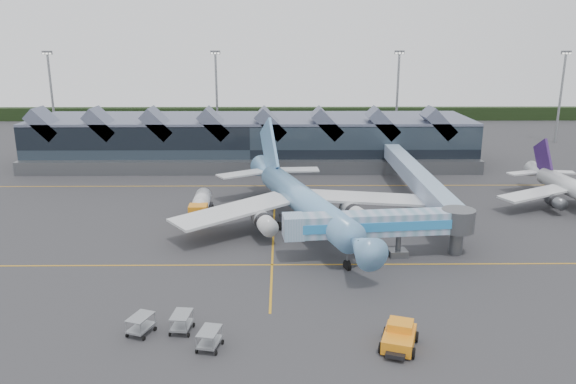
{
  "coord_description": "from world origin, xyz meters",
  "views": [
    {
      "loc": [
        1.2,
        -68.79,
        25.68
      ],
      "look_at": [
        2.01,
        5.79,
        5.0
      ],
      "focal_mm": 35.0,
      "sensor_mm": 36.0,
      "label": 1
    }
  ],
  "objects_px": {
    "main_airliner": "(301,199)",
    "jet_bridge": "(392,224)",
    "pushback_tug": "(399,337)",
    "fuel_truck": "(201,205)",
    "regional_jet": "(575,189)"
  },
  "relations": [
    {
      "from": "main_airliner",
      "to": "pushback_tug",
      "type": "relative_size",
      "value": 8.1
    },
    {
      "from": "pushback_tug",
      "to": "main_airliner",
      "type": "bearing_deg",
      "value": 121.72
    },
    {
      "from": "fuel_truck",
      "to": "pushback_tug",
      "type": "xyz_separation_m",
      "value": [
        21.87,
        -36.01,
        -1.01
      ]
    },
    {
      "from": "main_airliner",
      "to": "regional_jet",
      "type": "height_order",
      "value": "main_airliner"
    },
    {
      "from": "regional_jet",
      "to": "pushback_tug",
      "type": "bearing_deg",
      "value": -136.35
    },
    {
      "from": "regional_jet",
      "to": "fuel_truck",
      "type": "xyz_separation_m",
      "value": [
        -57.06,
        -4.0,
        -1.07
      ]
    },
    {
      "from": "jet_bridge",
      "to": "pushback_tug",
      "type": "bearing_deg",
      "value": -104.63
    },
    {
      "from": "jet_bridge",
      "to": "pushback_tug",
      "type": "height_order",
      "value": "jet_bridge"
    },
    {
      "from": "main_airliner",
      "to": "pushback_tug",
      "type": "xyz_separation_m",
      "value": [
        7.33,
        -31.63,
        -3.08
      ]
    },
    {
      "from": "jet_bridge",
      "to": "fuel_truck",
      "type": "bearing_deg",
      "value": 141.91
    },
    {
      "from": "pushback_tug",
      "to": "fuel_truck",
      "type": "bearing_deg",
      "value": 139.95
    },
    {
      "from": "regional_jet",
      "to": "pushback_tug",
      "type": "distance_m",
      "value": 53.33
    },
    {
      "from": "jet_bridge",
      "to": "pushback_tug",
      "type": "xyz_separation_m",
      "value": [
        -3.06,
        -20.44,
        -3.18
      ]
    },
    {
      "from": "jet_bridge",
      "to": "fuel_truck",
      "type": "height_order",
      "value": "jet_bridge"
    },
    {
      "from": "main_airliner",
      "to": "jet_bridge",
      "type": "height_order",
      "value": "main_airliner"
    }
  ]
}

